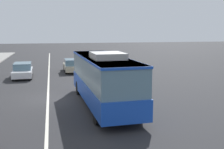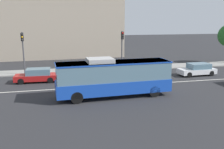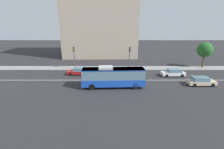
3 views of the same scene
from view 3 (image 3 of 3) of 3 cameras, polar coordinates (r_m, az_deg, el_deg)
ground_plane at (r=30.42m, az=5.36°, el=-1.96°), size 160.00×160.00×0.00m
sidewalk_kerb at (r=38.50m, az=4.28°, el=2.23°), size 80.00×3.25×0.14m
lane_centre_line at (r=30.41m, az=5.36°, el=-1.95°), size 76.00×0.16×0.01m
transit_bus at (r=26.44m, az=0.61°, el=-0.69°), size 10.09×2.90×3.46m
sedan_beige at (r=31.32m, az=28.52°, el=-2.06°), size 4.53×1.88×1.46m
sedan_red at (r=34.09m, az=-11.08°, el=1.15°), size 4.57×1.98×1.46m
sedan_white at (r=34.66m, az=20.65°, el=0.62°), size 4.56×1.94×1.46m
traffic_light_near_corner at (r=37.28m, az=-12.76°, el=6.87°), size 0.34×0.62×5.20m
traffic_light_mid_block at (r=36.37m, az=6.30°, el=6.94°), size 0.34×0.62×5.20m
street_tree_kerbside_left at (r=43.58m, az=29.60°, el=7.42°), size 3.41×3.41×5.98m
office_block_background at (r=54.04m, az=-3.83°, el=19.12°), size 22.39×14.00×23.80m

